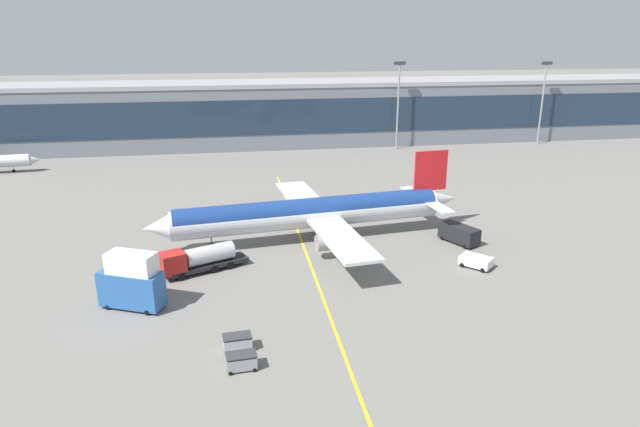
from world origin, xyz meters
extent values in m
plane|color=slate|center=(0.00, 0.00, 0.00)|extent=(700.00, 700.00, 0.00)
cube|color=yellow|center=(-3.57, 2.00, 0.00)|extent=(0.75, 80.00, 0.01)
cube|color=slate|center=(19.46, 77.04, 7.58)|extent=(193.54, 18.54, 15.15)
cube|color=#1E2D42|center=(19.46, 67.71, 8.33)|extent=(187.73, 0.16, 8.49)
cube|color=#99999E|center=(19.46, 77.04, 15.65)|extent=(197.41, 18.91, 1.00)
cylinder|color=silver|center=(-2.38, 5.02, 3.87)|extent=(38.19, 8.43, 3.93)
cylinder|color=navy|center=(-2.38, 5.02, 4.22)|extent=(37.42, 8.19, 3.78)
cone|color=silver|center=(-22.61, 2.59, 3.87)|extent=(4.35, 4.18, 3.74)
cone|color=silver|center=(18.04, 7.47, 4.26)|extent=(5.09, 3.88, 3.34)
cube|color=red|center=(15.98, 7.23, 8.79)|extent=(5.12, 0.97, 5.90)
cube|color=silver|center=(15.95, 3.26, 4.46)|extent=(2.74, 6.49, 0.24)
cube|color=silver|center=(15.02, 11.07, 4.46)|extent=(2.74, 6.49, 0.24)
cube|color=silver|center=(0.29, -4.67, 3.57)|extent=(6.67, 16.42, 0.40)
cube|color=silver|center=(-2.08, 15.08, 3.57)|extent=(6.67, 16.42, 0.40)
cylinder|color=#939399|center=(-1.04, -1.94, 2.19)|extent=(3.27, 2.51, 2.16)
cylinder|color=#939399|center=(-2.73, 12.11, 2.19)|extent=(3.27, 2.51, 2.16)
cylinder|color=black|center=(-15.96, 3.39, 0.50)|extent=(1.04, 0.52, 1.00)
cylinder|color=slate|center=(-15.96, 3.39, 1.45)|extent=(0.20, 0.20, 1.90)
cylinder|color=black|center=(0.09, 3.54, 0.50)|extent=(1.04, 0.52, 1.00)
cylinder|color=slate|center=(0.09, 3.54, 1.45)|extent=(0.20, 0.20, 1.90)
cylinder|color=black|center=(-0.33, 7.05, 0.50)|extent=(1.04, 0.52, 1.00)
cylinder|color=slate|center=(-0.33, 7.05, 1.45)|extent=(0.20, 0.20, 1.90)
cube|color=#232326|center=(-16.32, -3.30, 0.75)|extent=(10.18, 6.22, 0.50)
cube|color=#B21E19|center=(-20.37, -5.02, 2.00)|extent=(3.56, 3.40, 2.50)
cube|color=black|center=(-21.53, -5.51, 2.50)|extent=(1.05, 2.18, 1.12)
cylinder|color=#B7BABF|center=(-16.06, -3.19, 2.10)|extent=(6.38, 4.38, 2.20)
cylinder|color=black|center=(-19.39, -5.89, 0.50)|extent=(1.06, 0.71, 1.00)
cylinder|color=black|center=(-20.32, -3.71, 0.50)|extent=(1.06, 0.71, 1.00)
cylinder|color=black|center=(-15.58, -4.27, 0.50)|extent=(1.06, 0.71, 1.00)
cylinder|color=black|center=(-16.51, -2.09, 0.50)|extent=(1.06, 0.71, 1.00)
cylinder|color=black|center=(-13.65, -3.45, 0.50)|extent=(1.06, 0.71, 1.00)
cylinder|color=black|center=(-14.58, -1.26, 0.50)|extent=(1.06, 0.71, 1.00)
cube|color=white|center=(16.72, -8.05, 0.85)|extent=(4.27, 4.35, 1.10)
cube|color=black|center=(16.07, -7.36, 1.04)|extent=(2.42, 2.38, 0.33)
cylinder|color=black|center=(15.05, -7.79, 0.30)|extent=(0.59, 0.61, 0.60)
cylinder|color=black|center=(16.57, -6.38, 0.30)|extent=(0.59, 0.61, 0.60)
cylinder|color=black|center=(16.87, -9.73, 0.30)|extent=(0.59, 0.61, 0.60)
cylinder|color=black|center=(18.38, -8.32, 0.30)|extent=(0.59, 0.61, 0.60)
cube|color=black|center=(18.02, 0.34, 1.40)|extent=(4.58, 6.22, 2.20)
cube|color=black|center=(17.40, 1.64, 1.79)|extent=(2.74, 2.72, 0.66)
cylinder|color=black|center=(16.21, 1.72, 0.30)|extent=(0.48, 0.65, 0.60)
cylinder|color=black|center=(18.08, 2.61, 0.30)|extent=(0.48, 0.65, 0.60)
cylinder|color=black|center=(17.96, -1.94, 0.30)|extent=(0.48, 0.65, 0.60)
cylinder|color=black|center=(19.83, -1.05, 0.30)|extent=(0.48, 0.65, 0.60)
cube|color=#285B9E|center=(-24.01, -11.90, 2.20)|extent=(7.22, 5.13, 3.80)
cube|color=silver|center=(-23.70, -12.05, 5.20)|extent=(5.63, 4.30, 2.20)
cylinder|color=black|center=(-26.64, -11.93, 0.30)|extent=(0.65, 0.48, 0.60)
cylinder|color=black|center=(-25.70, -9.88, 0.30)|extent=(0.65, 0.48, 0.60)
cylinder|color=black|center=(-22.32, -13.93, 0.30)|extent=(0.65, 0.48, 0.60)
cylinder|color=black|center=(-21.38, -11.88, 0.30)|extent=(0.65, 0.48, 0.60)
cube|color=gray|center=(-13.01, -25.32, 0.73)|extent=(2.71, 1.71, 1.10)
cube|color=#333338|center=(-13.01, -25.32, 1.43)|extent=(2.77, 1.74, 0.10)
cylinder|color=black|center=(-13.99, -26.15, 0.18)|extent=(0.37, 0.15, 0.36)
cylinder|color=black|center=(-14.11, -24.66, 0.18)|extent=(0.37, 0.15, 0.36)
cylinder|color=black|center=(-11.92, -25.98, 0.18)|extent=(0.37, 0.15, 0.36)
cylinder|color=black|center=(-12.04, -24.49, 0.18)|extent=(0.37, 0.15, 0.36)
cube|color=#B2B7BC|center=(-13.28, -22.13, 0.73)|extent=(2.71, 1.71, 1.10)
cube|color=#333338|center=(-13.28, -22.13, 1.43)|extent=(2.77, 1.74, 0.10)
cylinder|color=black|center=(-14.25, -22.96, 0.18)|extent=(0.37, 0.15, 0.36)
cylinder|color=black|center=(-14.37, -21.47, 0.18)|extent=(0.37, 0.15, 0.36)
cylinder|color=black|center=(-12.18, -22.79, 0.18)|extent=(0.37, 0.15, 0.36)
cylinder|color=black|center=(-12.30, -21.30, 0.18)|extent=(0.37, 0.15, 0.36)
cone|color=#B2B7BC|center=(-53.32, 55.19, 2.43)|extent=(2.53, 2.42, 2.25)
cylinder|color=black|center=(-57.70, 54.87, 0.32)|extent=(0.66, 0.30, 0.65)
cylinder|color=slate|center=(-57.70, 54.87, 0.95)|extent=(0.13, 0.13, 1.24)
cylinder|color=gray|center=(29.03, 65.04, 10.29)|extent=(0.44, 0.44, 20.58)
cube|color=#333338|center=(29.03, 65.04, 20.98)|extent=(2.80, 0.50, 0.80)
cylinder|color=gray|center=(67.74, 65.04, 10.13)|extent=(0.44, 0.44, 20.25)
cube|color=#333338|center=(67.74, 65.04, 20.65)|extent=(2.80, 0.50, 0.80)
camera|label=1|loc=(-13.33, -67.57, 28.00)|focal=31.03mm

